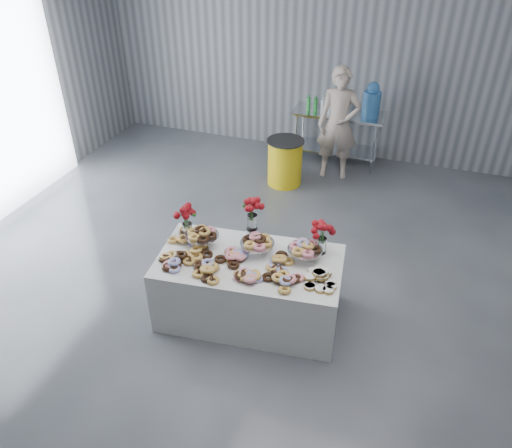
{
  "coord_description": "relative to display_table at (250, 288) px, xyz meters",
  "views": [
    {
      "loc": [
        1.5,
        -3.72,
        3.91
      ],
      "look_at": [
        0.01,
        0.55,
        0.89
      ],
      "focal_mm": 35.0,
      "sensor_mm": 36.0,
      "label": 1
    }
  ],
  "objects": [
    {
      "name": "ground",
      "position": [
        -0.1,
        -0.09,
        -0.38
      ],
      "size": [
        9.0,
        9.0,
        0.0
      ],
      "primitive_type": "plane",
      "color": "#36393E",
      "rests_on": "ground"
    },
    {
      "name": "room_walls",
      "position": [
        -0.37,
        -0.02,
        2.26
      ],
      "size": [
        8.04,
        9.04,
        4.02
      ],
      "color": "gray",
      "rests_on": "ground"
    },
    {
      "name": "display_table",
      "position": [
        0.0,
        0.0,
        0.0
      ],
      "size": [
        2.0,
        1.2,
        0.75
      ],
      "primitive_type": "cube",
      "rotation": [
        0.0,
        0.0,
        0.11
      ],
      "color": "silver",
      "rests_on": "ground"
    },
    {
      "name": "prep_table",
      "position": [
        0.11,
        4.01,
        0.24
      ],
      "size": [
        1.5,
        0.6,
        0.9
      ],
      "color": "silver",
      "rests_on": "ground"
    },
    {
      "name": "donut_mounds",
      "position": [
        0.0,
        -0.05,
        0.42
      ],
      "size": [
        1.88,
        1.0,
        0.09
      ],
      "primitive_type": null,
      "rotation": [
        0.0,
        0.0,
        0.11
      ],
      "color": "gold",
      "rests_on": "display_table"
    },
    {
      "name": "cake_stand_left",
      "position": [
        -0.56,
        0.09,
        0.52
      ],
      "size": [
        0.36,
        0.36,
        0.17
      ],
      "color": "silver",
      "rests_on": "display_table"
    },
    {
      "name": "cake_stand_mid",
      "position": [
        0.03,
        0.15,
        0.52
      ],
      "size": [
        0.36,
        0.36,
        0.17
      ],
      "color": "silver",
      "rests_on": "display_table"
    },
    {
      "name": "cake_stand_right",
      "position": [
        0.53,
        0.21,
        0.52
      ],
      "size": [
        0.36,
        0.36,
        0.17
      ],
      "color": "silver",
      "rests_on": "display_table"
    },
    {
      "name": "danish_pile",
      "position": [
        0.76,
        -0.07,
        0.43
      ],
      "size": [
        0.48,
        0.48,
        0.11
      ],
      "primitive_type": null,
      "color": "white",
      "rests_on": "display_table"
    },
    {
      "name": "bouquet_left",
      "position": [
        -0.77,
        0.17,
        0.67
      ],
      "size": [
        0.26,
        0.26,
        0.42
      ],
      "color": "white",
      "rests_on": "display_table"
    },
    {
      "name": "bouquet_right",
      "position": [
        0.66,
        0.38,
        0.67
      ],
      "size": [
        0.26,
        0.26,
        0.42
      ],
      "color": "white",
      "rests_on": "display_table"
    },
    {
      "name": "bouquet_center",
      "position": [
        -0.09,
        0.34,
        0.75
      ],
      "size": [
        0.26,
        0.26,
        0.57
      ],
      "color": "silver",
      "rests_on": "display_table"
    },
    {
      "name": "water_jug",
      "position": [
        0.61,
        4.01,
        0.77
      ],
      "size": [
        0.28,
        0.28,
        0.55
      ],
      "color": "#397DC3",
      "rests_on": "prep_table"
    },
    {
      "name": "drink_bottles",
      "position": [
        -0.21,
        3.91,
        0.66
      ],
      "size": [
        0.54,
        0.08,
        0.27
      ],
      "primitive_type": null,
      "color": "#268C33",
      "rests_on": "prep_table"
    },
    {
      "name": "person",
      "position": [
        0.2,
        3.54,
        0.52
      ],
      "size": [
        0.71,
        0.52,
        1.78
      ],
      "primitive_type": "imported",
      "rotation": [
        0.0,
        0.0,
        0.15
      ],
      "color": "#CC8C93",
      "rests_on": "ground"
    },
    {
      "name": "trash_barrel",
      "position": [
        -0.5,
        3.0,
        -0.0
      ],
      "size": [
        0.58,
        0.58,
        0.74
      ],
      "rotation": [
        0.0,
        0.0,
        -0.34
      ],
      "color": "gold",
      "rests_on": "ground"
    }
  ]
}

